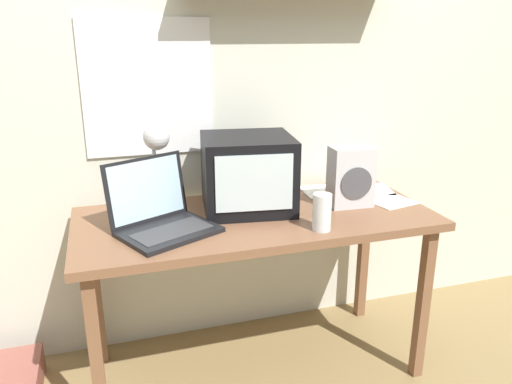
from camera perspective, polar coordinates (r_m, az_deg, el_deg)
name	(u,v)px	position (r m, az deg, el deg)	size (l,w,h in m)	color
ground_plane	(256,366)	(2.44, 0.00, -19.31)	(12.00, 12.00, 0.00)	olive
back_wall	(231,69)	(2.33, -2.91, 13.83)	(5.60, 0.24, 2.60)	beige
corner_desk	(256,231)	(2.10, 0.00, -4.49)	(1.47, 0.65, 0.75)	brown
crt_monitor	(248,173)	(2.10, -0.95, 2.18)	(0.42, 0.40, 0.31)	black
laptop	(159,213)	(1.94, -11.01, -2.37)	(0.44, 0.41, 0.27)	black
desk_lamp	(157,152)	(2.07, -11.30, 4.49)	(0.14, 0.18, 0.38)	silver
juice_glass	(322,214)	(1.92, 7.54, -2.50)	(0.07, 0.07, 0.14)	white
space_heater	(351,177)	(2.18, 10.81, 1.72)	(0.19, 0.13, 0.26)	silver
loose_paper_near_monitor	(368,190)	(2.45, 12.68, 0.27)	(0.26, 0.24, 0.00)	white
open_notebook	(392,202)	(2.31, 15.29, -1.06)	(0.21, 0.19, 0.00)	white
printed_handout	(323,191)	(2.39, 7.65, 0.13)	(0.21, 0.21, 0.00)	white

